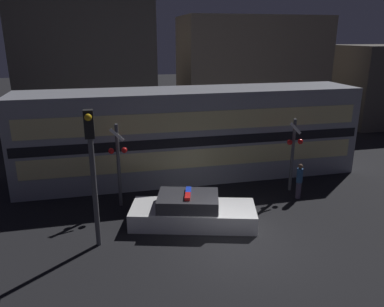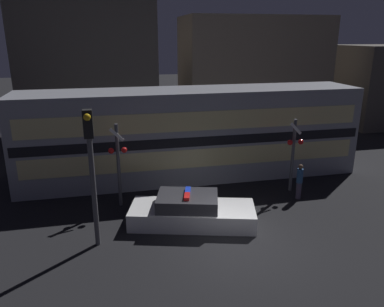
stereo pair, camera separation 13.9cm
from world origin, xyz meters
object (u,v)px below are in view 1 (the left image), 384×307
pedestrian (299,181)px  traffic_light_corner (92,163)px  police_car (192,212)px  train (191,134)px  crossing_signal_near (293,151)px

pedestrian → traffic_light_corner: traffic_light_corner is taller
traffic_light_corner → police_car: bearing=12.9°
train → pedestrian: train is taller
pedestrian → traffic_light_corner: bearing=-166.9°
train → pedestrian: size_ratio=10.47×
police_car → traffic_light_corner: bearing=-151.7°
police_car → crossing_signal_near: crossing_signal_near is taller
train → crossing_signal_near: 5.01m
police_car → traffic_light_corner: 4.34m
train → traffic_light_corner: (-4.60, -5.83, 0.77)m
crossing_signal_near → traffic_light_corner: 9.16m
police_car → crossing_signal_near: bearing=37.4°
train → police_car: 5.45m
pedestrian → crossing_signal_near: size_ratio=0.47×
pedestrian → traffic_light_corner: size_ratio=0.34×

